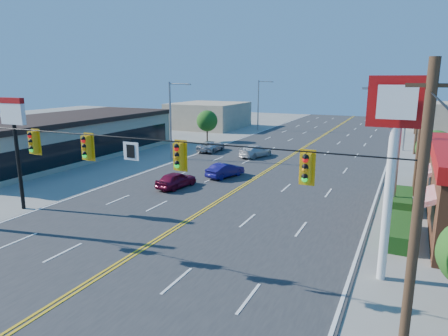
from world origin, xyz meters
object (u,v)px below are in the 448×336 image
at_px(car_magenta, 176,180).
at_px(pizza_hut_sign, 15,130).
at_px(car_blue, 225,171).
at_px(car_white, 255,152).
at_px(signal_span, 107,162).
at_px(car_silver, 211,147).
at_px(kfc_pylon, 394,139).

bearing_deg(car_magenta, pizza_hut_sign, 61.45).
distance_m(car_magenta, car_blue, 5.07).
relative_size(pizza_hut_sign, car_white, 1.59).
bearing_deg(signal_span, pizza_hut_sign, 159.81).
height_order(car_magenta, car_silver, car_magenta).
relative_size(car_magenta, car_silver, 0.84).
bearing_deg(kfc_pylon, pizza_hut_sign, 180.00).
distance_m(signal_span, kfc_pylon, 11.87).
relative_size(kfc_pylon, car_silver, 1.95).
bearing_deg(pizza_hut_sign, car_silver, 85.49).
relative_size(car_white, car_silver, 0.99).
height_order(signal_span, kfc_pylon, signal_span).
distance_m(car_magenta, car_white, 14.22).
bearing_deg(pizza_hut_sign, kfc_pylon, 0.00).
xyz_separation_m(pizza_hut_sign, car_silver, (1.86, 23.57, -4.58)).
distance_m(signal_span, car_blue, 17.83).
height_order(car_white, car_silver, car_white).
height_order(kfc_pylon, pizza_hut_sign, kfc_pylon).
xyz_separation_m(car_magenta, car_silver, (-4.62, 15.07, -0.02)).
xyz_separation_m(car_magenta, car_white, (1.18, 14.18, -0.00)).
xyz_separation_m(signal_span, kfc_pylon, (11.12, 4.00, 1.16)).
distance_m(signal_span, car_white, 27.20).
height_order(car_blue, car_white, car_white).
bearing_deg(kfc_pylon, car_blue, 135.75).
distance_m(pizza_hut_sign, car_silver, 24.08).
height_order(signal_span, pizza_hut_sign, signal_span).
height_order(pizza_hut_sign, car_magenta, pizza_hut_sign).
distance_m(car_white, car_silver, 5.87).
bearing_deg(car_magenta, car_blue, -104.80).
bearing_deg(car_silver, pizza_hut_sign, 83.88).
bearing_deg(car_silver, car_blue, 120.90).
height_order(car_magenta, car_white, car_magenta).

